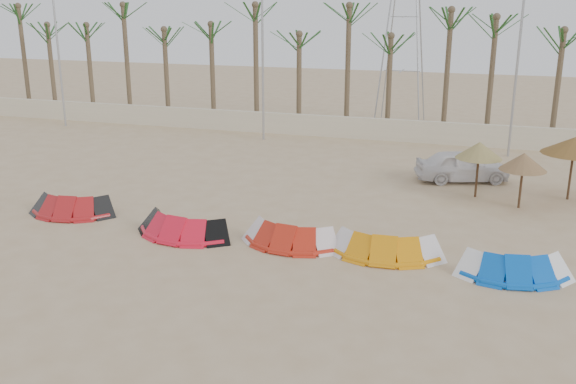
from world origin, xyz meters
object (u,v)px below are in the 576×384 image
(parasol_right, at_px, (574,146))
(kite_blue, at_px, (514,262))
(car, at_px, (462,166))
(parasol_left, at_px, (479,150))
(kite_red_mid, at_px, (186,223))
(kite_orange, at_px, (387,242))
(kite_red_right, at_px, (292,232))
(kite_red_left, at_px, (76,203))
(parasol_mid, at_px, (523,162))

(parasol_right, bearing_deg, kite_blue, -104.72)
(car, bearing_deg, parasol_left, 177.81)
(kite_red_mid, relative_size, kite_orange, 1.01)
(kite_red_right, bearing_deg, kite_blue, -3.52)
(kite_red_mid, height_order, car, car)
(kite_red_left, bearing_deg, car, 33.51)
(kite_red_left, relative_size, kite_blue, 1.00)
(kite_red_mid, height_order, kite_red_right, same)
(kite_red_mid, height_order, kite_orange, same)
(kite_red_mid, xyz_separation_m, kite_blue, (11.22, -0.16, -0.00))
(parasol_mid, bearing_deg, kite_blue, -92.62)
(parasol_mid, relative_size, car, 0.54)
(kite_red_mid, relative_size, parasol_left, 1.57)
(kite_red_left, height_order, parasol_right, parasol_right)
(car, bearing_deg, parasol_right, -128.41)
(parasol_mid, bearing_deg, car, 125.92)
(kite_red_left, distance_m, kite_red_mid, 5.27)
(parasol_left, distance_m, car, 2.83)
(kite_orange, bearing_deg, kite_red_right, -178.91)
(kite_blue, height_order, parasol_mid, parasol_mid)
(kite_red_right, height_order, parasol_mid, parasol_mid)
(kite_red_mid, distance_m, kite_blue, 11.22)
(parasol_left, bearing_deg, kite_red_mid, -141.28)
(kite_orange, distance_m, car, 10.08)
(kite_blue, distance_m, parasol_right, 9.34)
(parasol_left, bearing_deg, car, 106.84)
(kite_red_mid, relative_size, parasol_mid, 1.65)
(kite_orange, distance_m, parasol_left, 8.11)
(parasol_mid, bearing_deg, kite_red_left, -160.12)
(kite_orange, distance_m, kite_blue, 4.04)
(kite_red_mid, distance_m, parasol_right, 16.20)
(kite_red_right, bearing_deg, car, 62.63)
(kite_red_left, xyz_separation_m, kite_blue, (16.42, -0.96, -0.00))
(kite_red_right, relative_size, kite_orange, 0.95)
(kite_red_right, distance_m, kite_orange, 3.29)
(kite_red_right, xyz_separation_m, kite_blue, (7.30, -0.45, -0.00))
(parasol_right, xyz_separation_m, car, (-4.47, 1.57, -1.61))
(kite_red_right, distance_m, parasol_right, 12.92)
(kite_red_right, xyz_separation_m, kite_orange, (3.29, 0.06, 0.00))
(parasol_mid, xyz_separation_m, car, (-2.46, 3.40, -1.21))
(kite_orange, relative_size, parasol_right, 1.38)
(parasol_mid, relative_size, parasol_right, 0.85)
(kite_red_right, relative_size, parasol_right, 1.31)
(parasol_left, height_order, car, parasol_left)
(kite_red_right, xyz_separation_m, parasol_left, (5.88, 7.57, 1.63))
(kite_blue, bearing_deg, parasol_right, 75.28)
(kite_red_left, height_order, kite_red_right, same)
(kite_red_left, xyz_separation_m, parasol_mid, (16.74, 6.05, 1.51))
(kite_red_mid, relative_size, parasol_right, 1.40)
(kite_orange, bearing_deg, parasol_mid, 56.34)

